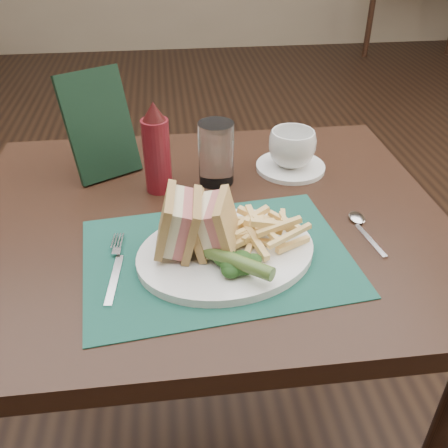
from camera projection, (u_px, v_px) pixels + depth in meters
name	position (u px, v px, depth m)	size (l,w,h in m)	color
floor	(198.00, 315.00, 1.77)	(7.00, 7.00, 0.00)	black
wall_back	(169.00, 49.00, 4.65)	(6.00, 6.00, 0.00)	gray
table_main	(210.00, 350.00, 1.15)	(0.90, 0.75, 0.75)	black
table_bg_right	(400.00, 3.00, 4.55)	(0.90, 0.75, 0.75)	black
placemat	(217.00, 256.00, 0.83)	(0.44, 0.31, 0.00)	#174C3F
plate	(226.00, 253.00, 0.83)	(0.30, 0.24, 0.01)	white
sandwich_half_a	(165.00, 222.00, 0.80)	(0.06, 0.10, 0.09)	tan
sandwich_half_b	(201.00, 223.00, 0.80)	(0.06, 0.09, 0.09)	tan
kale_garnish	(234.00, 265.00, 0.77)	(0.11, 0.08, 0.03)	#173613
pickle_spear	(238.00, 262.00, 0.76)	(0.02, 0.02, 0.12)	#436225
fries_pile	(268.00, 227.00, 0.83)	(0.18, 0.20, 0.05)	#FCD47E
fork	(115.00, 266.00, 0.80)	(0.03, 0.17, 0.01)	silver
spoon	(365.00, 231.00, 0.89)	(0.03, 0.15, 0.01)	silver
saucer	(290.00, 167.00, 1.09)	(0.15, 0.15, 0.01)	white
coffee_cup	(292.00, 148.00, 1.07)	(0.10, 0.10, 0.08)	white
drinking_glass	(216.00, 153.00, 1.01)	(0.07, 0.07, 0.13)	silver
ketchup_bottle	(156.00, 148.00, 0.97)	(0.05, 0.05, 0.19)	maroon
check_presenter	(99.00, 125.00, 1.02)	(0.14, 0.01, 0.22)	black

